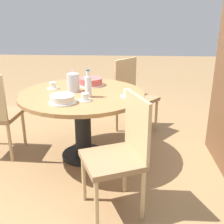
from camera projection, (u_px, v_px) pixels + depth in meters
ground_plane at (84, 156)px, 3.05m from camera, size 14.00×14.00×0.00m
dining_table at (82, 107)px, 2.86m from camera, size 1.26×1.26×0.71m
chair_b at (120, 152)px, 2.10m from camera, size 0.55×0.55×0.92m
chair_c at (133, 94)px, 3.55m from camera, size 0.59×0.59×0.92m
coffee_pot at (73, 82)px, 2.83m from camera, size 0.13×0.13×0.22m
water_bottle at (88, 86)px, 2.65m from camera, size 0.06×0.06×0.26m
cake_main at (91, 82)px, 3.08m from camera, size 0.28×0.28×0.08m
cake_second at (62, 99)px, 2.49m from camera, size 0.25×0.25×0.07m
cup_a at (85, 98)px, 2.56m from camera, size 0.13×0.13×0.07m
cup_b at (127, 94)px, 2.68m from camera, size 0.13×0.13×0.07m
cup_c at (53, 86)px, 2.95m from camera, size 0.13×0.13×0.07m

